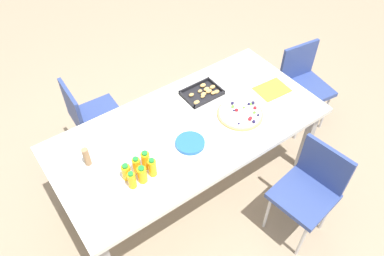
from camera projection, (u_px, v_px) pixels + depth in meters
ground_plane at (189, 185)px, 3.33m from camera, size 12.00×12.00×0.00m
party_table at (189, 133)px, 2.83m from camera, size 2.04×0.98×0.75m
chair_far_left at (90, 115)px, 3.22m from camera, size 0.42×0.42×0.83m
chair_end at (303, 81)px, 3.54m from camera, size 0.45×0.45×0.83m
chair_near_right at (310, 187)px, 2.72m from camera, size 0.45×0.45×0.83m
juice_bottle_0 at (132, 180)px, 2.38m from camera, size 0.05×0.05×0.14m
juice_bottle_1 at (142, 175)px, 2.41m from camera, size 0.06×0.06×0.14m
juice_bottle_2 at (152, 167)px, 2.44m from camera, size 0.05×0.05×0.15m
juice_bottle_3 at (126, 172)px, 2.43m from camera, size 0.06×0.06×0.13m
juice_bottle_4 at (137, 165)px, 2.46m from camera, size 0.05×0.05×0.14m
juice_bottle_5 at (146, 160)px, 2.48m from camera, size 0.06×0.06×0.15m
fruit_pizza at (240, 114)px, 2.86m from camera, size 0.35×0.35×0.05m
snack_tray at (203, 93)px, 3.02m from camera, size 0.30×0.22×0.04m
plate_stack at (190, 143)px, 2.66m from camera, size 0.21×0.21×0.02m
napkin_stack at (116, 140)px, 2.68m from camera, size 0.15×0.15×0.02m
cardboard_tube at (87, 157)px, 2.50m from camera, size 0.04×0.04×0.15m
paper_folder at (272, 89)px, 3.07m from camera, size 0.27×0.22×0.01m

